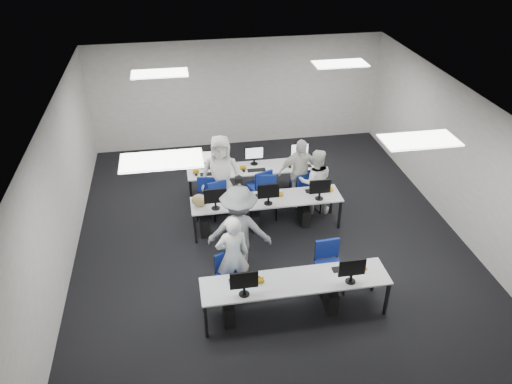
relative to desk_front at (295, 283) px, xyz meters
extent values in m
plane|color=black|center=(0.00, 2.40, -0.68)|extent=(9.00, 9.00, 0.00)
plane|color=white|center=(0.00, 2.40, 2.32)|extent=(9.00, 9.00, 0.00)
cube|color=beige|center=(0.00, 6.90, 0.82)|extent=(8.00, 0.02, 3.00)
cube|color=beige|center=(0.00, -2.10, 0.82)|extent=(8.00, 0.02, 3.00)
cube|color=beige|center=(-4.00, 2.40, 0.82)|extent=(0.02, 9.00, 3.00)
cube|color=beige|center=(4.00, 2.40, 0.82)|extent=(0.02, 9.00, 3.00)
cube|color=white|center=(-2.00, 0.40, 2.30)|extent=(1.20, 0.60, 0.02)
cube|color=white|center=(2.00, 0.40, 2.30)|extent=(1.20, 0.60, 0.02)
cube|color=white|center=(-2.00, 4.40, 2.30)|extent=(1.20, 0.60, 0.02)
cube|color=white|center=(2.00, 4.40, 2.30)|extent=(1.20, 0.60, 0.02)
cube|color=silver|center=(0.00, 0.00, 0.03)|extent=(3.20, 0.70, 0.03)
cube|color=black|center=(-1.55, -0.30, -0.33)|extent=(0.05, 0.05, 0.70)
cube|color=black|center=(-1.55, 0.30, -0.33)|extent=(0.05, 0.05, 0.70)
cube|color=black|center=(1.55, -0.30, -0.33)|extent=(0.05, 0.05, 0.70)
cube|color=black|center=(1.55, 0.30, -0.33)|extent=(0.05, 0.05, 0.70)
cube|color=silver|center=(0.00, 2.60, 0.03)|extent=(3.20, 0.70, 0.03)
cube|color=black|center=(-1.55, 2.30, -0.33)|extent=(0.05, 0.05, 0.70)
cube|color=black|center=(-1.55, 2.90, -0.33)|extent=(0.05, 0.05, 0.70)
cube|color=black|center=(1.55, 2.30, -0.33)|extent=(0.05, 0.05, 0.70)
cube|color=black|center=(1.55, 2.90, -0.33)|extent=(0.05, 0.05, 0.70)
cube|color=silver|center=(0.00, 4.00, 0.03)|extent=(3.20, 0.70, 0.03)
cube|color=black|center=(-1.55, 3.70, -0.33)|extent=(0.05, 0.05, 0.70)
cube|color=black|center=(-1.55, 4.30, -0.33)|extent=(0.05, 0.05, 0.70)
cube|color=black|center=(1.55, 3.70, -0.33)|extent=(0.05, 0.05, 0.70)
cube|color=black|center=(1.55, 4.30, -0.33)|extent=(0.05, 0.05, 0.70)
cube|color=#0E61B7|center=(-0.90, -0.18, 0.35)|extent=(0.46, 0.04, 0.32)
cube|color=black|center=(-0.90, 0.14, 0.06)|extent=(0.42, 0.14, 0.02)
ellipsoid|color=black|center=(-0.60, 0.14, 0.07)|extent=(0.07, 0.10, 0.04)
cube|color=black|center=(-1.15, 0.00, -0.47)|extent=(0.18, 0.40, 0.42)
cube|color=white|center=(0.90, -0.18, 0.35)|extent=(0.46, 0.04, 0.32)
cube|color=black|center=(0.90, 0.14, 0.06)|extent=(0.42, 0.14, 0.02)
ellipsoid|color=black|center=(1.20, 0.14, 0.07)|extent=(0.07, 0.10, 0.04)
cube|color=black|center=(0.65, 0.00, -0.47)|extent=(0.18, 0.40, 0.42)
cube|color=white|center=(-1.10, 2.42, 0.35)|extent=(0.46, 0.04, 0.32)
cube|color=black|center=(-1.10, 2.74, 0.06)|extent=(0.42, 0.14, 0.02)
ellipsoid|color=black|center=(-0.80, 2.74, 0.07)|extent=(0.07, 0.10, 0.04)
cube|color=black|center=(-1.35, 2.60, -0.47)|extent=(0.18, 0.40, 0.42)
cube|color=white|center=(0.00, 2.42, 0.35)|extent=(0.46, 0.04, 0.32)
cube|color=black|center=(0.00, 2.74, 0.06)|extent=(0.42, 0.14, 0.02)
ellipsoid|color=black|center=(0.30, 2.74, 0.07)|extent=(0.07, 0.10, 0.04)
cube|color=black|center=(-0.25, 2.60, -0.47)|extent=(0.18, 0.40, 0.42)
cube|color=white|center=(1.10, 2.42, 0.35)|extent=(0.46, 0.04, 0.32)
cube|color=black|center=(1.10, 2.74, 0.06)|extent=(0.42, 0.14, 0.02)
ellipsoid|color=black|center=(1.40, 2.74, 0.07)|extent=(0.07, 0.10, 0.04)
cube|color=black|center=(0.85, 2.60, -0.47)|extent=(0.18, 0.40, 0.42)
cube|color=white|center=(-1.10, 4.18, 0.35)|extent=(0.46, 0.04, 0.32)
cube|color=black|center=(-1.10, 3.86, 0.06)|extent=(0.42, 0.14, 0.02)
ellipsoid|color=black|center=(-1.40, 3.86, 0.07)|extent=(0.07, 0.10, 0.04)
cube|color=black|center=(-0.85, 4.00, -0.47)|extent=(0.18, 0.40, 0.42)
cube|color=white|center=(0.00, 4.18, 0.35)|extent=(0.46, 0.04, 0.32)
cube|color=black|center=(0.00, 3.86, 0.06)|extent=(0.42, 0.14, 0.02)
ellipsoid|color=black|center=(-0.30, 3.86, 0.07)|extent=(0.07, 0.10, 0.04)
cube|color=black|center=(0.25, 4.00, -0.47)|extent=(0.18, 0.40, 0.42)
cube|color=white|center=(1.10, 4.18, 0.35)|extent=(0.46, 0.04, 0.32)
cube|color=black|center=(1.10, 3.86, 0.06)|extent=(0.42, 0.14, 0.02)
ellipsoid|color=black|center=(0.80, 3.86, 0.07)|extent=(0.07, 0.10, 0.04)
cube|color=black|center=(1.35, 4.00, -0.47)|extent=(0.18, 0.40, 0.42)
cube|color=navy|center=(-1.03, 0.58, -0.23)|extent=(0.56, 0.54, 0.06)
cube|color=navy|center=(-1.10, 0.76, 0.03)|extent=(0.40, 0.20, 0.35)
cube|color=navy|center=(0.77, 0.49, -0.19)|extent=(0.50, 0.48, 0.06)
cube|color=navy|center=(0.76, 0.70, 0.09)|extent=(0.45, 0.08, 0.39)
cube|color=navy|center=(-1.24, 3.25, -0.22)|extent=(0.51, 0.49, 0.06)
cube|color=navy|center=(-1.20, 3.44, 0.04)|extent=(0.42, 0.13, 0.36)
cube|color=navy|center=(0.10, 3.06, -0.21)|extent=(0.51, 0.49, 0.06)
cube|color=navy|center=(0.13, 3.26, 0.06)|extent=(0.44, 0.11, 0.37)
cube|color=navy|center=(1.06, 3.06, -0.24)|extent=(0.53, 0.52, 0.06)
cube|color=navy|center=(1.00, 3.24, 0.02)|extent=(0.40, 0.17, 0.35)
cube|color=navy|center=(-1.03, 3.39, -0.22)|extent=(0.52, 0.50, 0.06)
cube|color=navy|center=(-0.99, 3.20, 0.04)|extent=(0.42, 0.13, 0.36)
cube|color=navy|center=(0.00, 3.55, -0.19)|extent=(0.60, 0.59, 0.06)
cube|color=navy|center=(0.08, 3.36, 0.09)|extent=(0.44, 0.22, 0.38)
cube|color=navy|center=(1.01, 3.53, -0.22)|extent=(0.48, 0.46, 0.06)
cube|color=navy|center=(1.03, 3.33, 0.04)|extent=(0.42, 0.09, 0.36)
ellipsoid|color=#987F4E|center=(-1.41, 2.57, 0.19)|extent=(0.38, 0.30, 0.27)
imported|color=silver|center=(-0.97, 0.71, 0.15)|extent=(0.64, 0.45, 1.65)
imported|color=silver|center=(1.19, 3.06, 0.09)|extent=(0.83, 0.69, 1.55)
imported|color=silver|center=(-0.86, 3.48, 0.24)|extent=(0.97, 0.69, 1.84)
imported|color=silver|center=(0.91, 3.39, 0.15)|extent=(0.98, 0.42, 1.67)
imported|color=gray|center=(-0.77, 1.28, 0.25)|extent=(1.31, 0.90, 1.86)
cube|color=black|center=(-0.74, 1.46, 1.24)|extent=(0.17, 0.20, 0.10)
camera|label=1|loc=(-1.73, -6.15, 5.71)|focal=35.00mm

